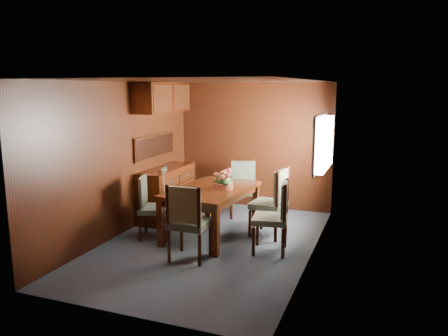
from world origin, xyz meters
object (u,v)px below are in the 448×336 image
at_px(chair_right_near, 276,213).
at_px(dining_table, 212,195).
at_px(sideboard, 167,192).
at_px(chair_left_near, 150,203).
at_px(chair_head, 187,218).
at_px(flower_centerpiece, 223,179).

bearing_deg(chair_right_near, dining_table, 64.48).
distance_m(sideboard, dining_table, 1.33).
distance_m(sideboard, chair_left_near, 1.11).
xyz_separation_m(sideboard, dining_table, (1.14, -0.66, 0.21)).
bearing_deg(chair_left_near, chair_right_near, 73.06).
relative_size(sideboard, chair_head, 1.31).
relative_size(dining_table, flower_centerpiece, 5.40).
relative_size(chair_head, flower_centerpiece, 3.34).
bearing_deg(sideboard, dining_table, -30.16).
xyz_separation_m(chair_left_near, chair_right_near, (1.97, 0.08, 0.03)).
height_order(sideboard, flower_centerpiece, flower_centerpiece).
height_order(dining_table, chair_left_near, chair_left_near).
bearing_deg(chair_right_near, chair_left_near, 83.41).
relative_size(chair_left_near, flower_centerpiece, 3.07).
bearing_deg(sideboard, chair_head, -54.59).
bearing_deg(chair_right_near, chair_head, 116.15).
xyz_separation_m(sideboard, chair_head, (1.22, -1.71, 0.14)).
relative_size(sideboard, flower_centerpiece, 4.38).
bearing_deg(dining_table, flower_centerpiece, 16.59).
distance_m(sideboard, flower_centerpiece, 1.54).
relative_size(chair_right_near, flower_centerpiece, 3.24).
distance_m(dining_table, chair_right_near, 1.16).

